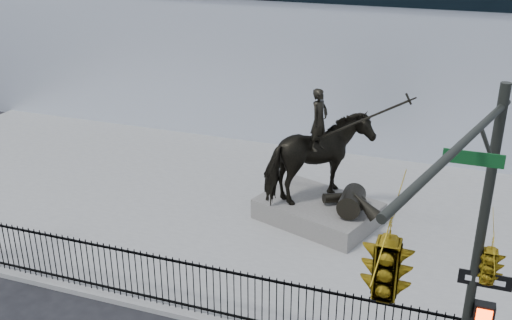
% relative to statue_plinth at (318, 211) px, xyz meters
% --- Properties ---
extents(plaza, '(30.00, 12.00, 0.15)m').
position_rel_statue_plinth_xyz_m(plaza, '(-2.45, 0.01, -0.42)').
color(plaza, gray).
rests_on(plaza, ground).
extents(building, '(44.00, 14.00, 9.00)m').
position_rel_statue_plinth_xyz_m(building, '(-2.45, 13.01, 4.01)').
color(building, '#B5BCC6').
rests_on(building, ground).
extents(picket_fence, '(22.10, 0.10, 1.50)m').
position_rel_statue_plinth_xyz_m(picket_fence, '(-2.45, -5.74, 0.41)').
color(picket_fence, black).
rests_on(picket_fence, plaza).
extents(statue_plinth, '(4.23, 3.52, 0.68)m').
position_rel_statue_plinth_xyz_m(statue_plinth, '(0.00, 0.00, 0.00)').
color(statue_plinth, '#5A5752').
rests_on(statue_plinth, plaza).
extents(equestrian_statue, '(4.43, 3.50, 3.94)m').
position_rel_statue_plinth_xyz_m(equestrian_statue, '(0.07, -0.02, 1.76)').
color(equestrian_statue, black).
rests_on(equestrian_statue, statue_plinth).
extents(traffic_signal_right, '(2.17, 6.86, 7.00)m').
position_rel_statue_plinth_xyz_m(traffic_signal_right, '(4.02, -8.99, 4.36)').
color(traffic_signal_right, black).
rests_on(traffic_signal_right, ground).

